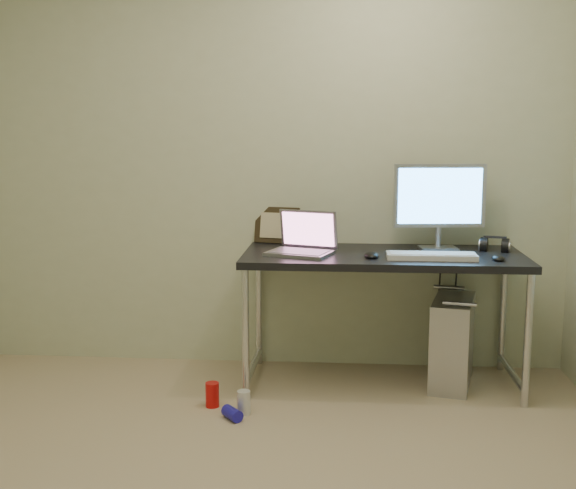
{
  "coord_description": "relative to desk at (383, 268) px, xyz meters",
  "views": [
    {
      "loc": [
        0.44,
        -2.54,
        1.44
      ],
      "look_at": [
        0.15,
        1.06,
        0.85
      ],
      "focal_mm": 45.0,
      "sensor_mm": 36.0,
      "label": 1
    }
  ],
  "objects": [
    {
      "name": "can_red",
      "position": [
        -0.89,
        -0.42,
        -0.6
      ],
      "size": [
        0.09,
        0.09,
        0.13
      ],
      "primitive_type": "cylinder",
      "rotation": [
        0.0,
        0.0,
        -0.37
      ],
      "color": "red",
      "rests_on": "ground"
    },
    {
      "name": "can_blue",
      "position": [
        -0.76,
        -0.58,
        -0.64
      ],
      "size": [
        0.12,
        0.13,
        0.06
      ],
      "primitive_type": "cylinder",
      "rotation": [
        1.57,
        0.0,
        0.69
      ],
      "color": "#1E18AF",
      "rests_on": "ground"
    },
    {
      "name": "monitor",
      "position": [
        0.32,
        0.15,
        0.37
      ],
      "size": [
        0.52,
        0.17,
        0.49
      ],
      "rotation": [
        0.0,
        0.0,
        0.11
      ],
      "color": "#A5A6AC",
      "rests_on": "desk"
    },
    {
      "name": "wall_back",
      "position": [
        -0.65,
        0.34,
        0.58
      ],
      "size": [
        3.5,
        0.02,
        2.5
      ],
      "primitive_type": "cube",
      "color": "beige",
      "rests_on": "ground"
    },
    {
      "name": "headphones",
      "position": [
        0.63,
        0.13,
        0.11
      ],
      "size": [
        0.18,
        0.1,
        0.11
      ],
      "rotation": [
        0.0,
        0.0,
        -0.29
      ],
      "color": "black",
      "rests_on": "desk"
    },
    {
      "name": "can_white",
      "position": [
        -0.71,
        -0.51,
        -0.61
      ],
      "size": [
        0.09,
        0.09,
        0.12
      ],
      "primitive_type": "cylinder",
      "rotation": [
        0.0,
        0.0,
        0.49
      ],
      "color": "silver",
      "rests_on": "ground"
    },
    {
      "name": "cable_b",
      "position": [
        0.44,
        0.27,
        -0.29
      ],
      "size": [
        0.02,
        0.11,
        0.71
      ],
      "primitive_type": "cylinder",
      "rotation": [
        0.14,
        0.0,
        0.09
      ],
      "color": "black",
      "rests_on": "ground"
    },
    {
      "name": "mouse_left",
      "position": [
        -0.07,
        -0.14,
        0.1
      ],
      "size": [
        0.08,
        0.13,
        0.04
      ],
      "primitive_type": "ellipsoid",
      "rotation": [
        0.0,
        0.0,
        0.06
      ],
      "color": "black",
      "rests_on": "desk"
    },
    {
      "name": "picture_frame",
      "position": [
        -0.62,
        0.31,
        0.19
      ],
      "size": [
        0.28,
        0.13,
        0.22
      ],
      "primitive_type": "cube",
      "rotation": [
        -0.21,
        0.0,
        -0.22
      ],
      "color": "black",
      "rests_on": "desk"
    },
    {
      "name": "laptop",
      "position": [
        -0.44,
        -0.03,
        0.14
      ],
      "size": [
        0.4,
        0.37,
        0.23
      ],
      "rotation": [
        0.0,
        0.0,
        -0.32
      ],
      "color": "#A5A6AC",
      "rests_on": "desk"
    },
    {
      "name": "cable_a",
      "position": [
        0.35,
        0.29,
        -0.27
      ],
      "size": [
        0.01,
        0.16,
        0.69
      ],
      "primitive_type": "cylinder",
      "rotation": [
        0.21,
        0.0,
        0.0
      ],
      "color": "black",
      "rests_on": "ground"
    },
    {
      "name": "keyboard",
      "position": [
        0.25,
        -0.14,
        0.1
      ],
      "size": [
        0.47,
        0.15,
        0.03
      ],
      "primitive_type": "cube",
      "rotation": [
        0.0,
        0.0,
        -0.0
      ],
      "color": "silver",
      "rests_on": "desk"
    },
    {
      "name": "tower_computer",
      "position": [
        0.4,
        0.02,
        -0.42
      ],
      "size": [
        0.31,
        0.51,
        0.53
      ],
      "rotation": [
        0.0,
        0.0,
        -0.23
      ],
      "color": "#A8A7AC",
      "rests_on": "ground"
    },
    {
      "name": "webcam",
      "position": [
        -0.45,
        0.28,
        0.16
      ],
      "size": [
        0.04,
        0.04,
        0.11
      ],
      "rotation": [
        0.0,
        0.0,
        0.19
      ],
      "color": "silver",
      "rests_on": "desk"
    },
    {
      "name": "desk",
      "position": [
        0.0,
        0.0,
        0.0
      ],
      "size": [
        1.54,
        0.67,
        0.75
      ],
      "color": "black",
      "rests_on": "ground"
    },
    {
      "name": "mouse_right",
      "position": [
        0.59,
        -0.16,
        0.1
      ],
      "size": [
        0.07,
        0.1,
        0.03
      ],
      "primitive_type": "ellipsoid",
      "rotation": [
        0.0,
        0.0,
        0.02
      ],
      "color": "black",
      "rests_on": "desk"
    }
  ]
}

